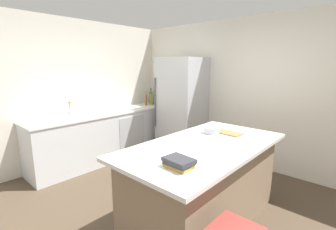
% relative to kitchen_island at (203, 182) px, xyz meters
% --- Properties ---
extents(ground_plane, '(7.20, 7.20, 0.00)m').
position_rel_kitchen_island_xyz_m(ground_plane, '(-0.40, -0.31, -0.47)').
color(ground_plane, '#4C3D2D').
extents(wall_rear, '(6.00, 0.10, 2.60)m').
position_rel_kitchen_island_xyz_m(wall_rear, '(-0.40, 1.94, 0.83)').
color(wall_rear, silver).
rests_on(wall_rear, ground_plane).
extents(wall_left, '(0.10, 6.00, 2.60)m').
position_rel_kitchen_island_xyz_m(wall_left, '(-2.85, -0.31, 0.83)').
color(wall_left, silver).
rests_on(wall_left, ground_plane).
extents(counter_run_left, '(0.68, 2.90, 0.92)m').
position_rel_kitchen_island_xyz_m(counter_run_left, '(-2.47, 0.36, -0.01)').
color(counter_run_left, silver).
rests_on(counter_run_left, ground_plane).
extents(kitchen_island, '(1.07, 2.04, 0.93)m').
position_rel_kitchen_island_xyz_m(kitchen_island, '(0.00, 0.00, 0.00)').
color(kitchen_island, '#8E755B').
rests_on(kitchen_island, ground_plane).
extents(refrigerator, '(0.84, 0.74, 1.93)m').
position_rel_kitchen_island_xyz_m(refrigerator, '(-1.58, 1.54, 0.50)').
color(refrigerator, '#B7BABF').
rests_on(refrigerator, ground_plane).
extents(sink_faucet, '(0.15, 0.05, 0.30)m').
position_rel_kitchen_island_xyz_m(sink_faucet, '(-2.52, 0.07, 0.61)').
color(sink_faucet, silver).
rests_on(sink_faucet, counter_run_left).
extents(flower_vase, '(0.10, 0.10, 0.29)m').
position_rel_kitchen_island_xyz_m(flower_vase, '(-2.40, -0.37, 0.54)').
color(flower_vase, silver).
rests_on(flower_vase, counter_run_left).
extents(gin_bottle, '(0.08, 0.08, 0.30)m').
position_rel_kitchen_island_xyz_m(gin_bottle, '(-2.50, 1.69, 0.57)').
color(gin_bottle, '#8CB79E').
rests_on(gin_bottle, counter_run_left).
extents(wine_bottle, '(0.07, 0.07, 0.37)m').
position_rel_kitchen_island_xyz_m(wine_bottle, '(-2.52, 1.59, 0.60)').
color(wine_bottle, '#19381E').
rests_on(wine_bottle, counter_run_left).
extents(olive_oil_bottle, '(0.06, 0.06, 0.36)m').
position_rel_kitchen_island_xyz_m(olive_oil_bottle, '(-2.42, 1.50, 0.59)').
color(olive_oil_bottle, olive).
rests_on(olive_oil_bottle, counter_run_left).
extents(vinegar_bottle, '(0.05, 0.05, 0.31)m').
position_rel_kitchen_island_xyz_m(vinegar_bottle, '(-2.48, 1.40, 0.58)').
color(vinegar_bottle, '#994C23').
rests_on(vinegar_bottle, counter_run_left).
extents(cookbook_stack, '(0.27, 0.20, 0.09)m').
position_rel_kitchen_island_xyz_m(cookbook_stack, '(0.19, -0.67, 0.50)').
color(cookbook_stack, gold).
rests_on(cookbook_stack, kitchen_island).
extents(mixing_bowl, '(0.21, 0.21, 0.08)m').
position_rel_kitchen_island_xyz_m(mixing_bowl, '(-0.18, 0.42, 0.50)').
color(mixing_bowl, '#B2B5BA').
rests_on(mixing_bowl, kitchen_island).
extents(cutting_board, '(0.37, 0.22, 0.02)m').
position_rel_kitchen_island_xyz_m(cutting_board, '(-0.02, 0.56, 0.47)').
color(cutting_board, '#9E7042').
rests_on(cutting_board, kitchen_island).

